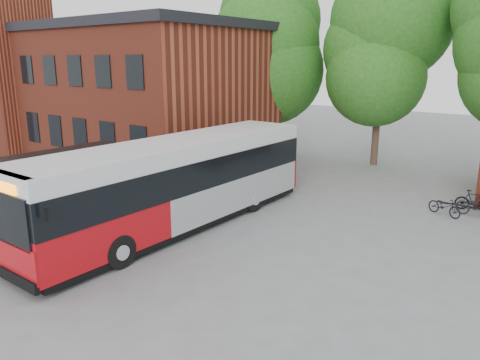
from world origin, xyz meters
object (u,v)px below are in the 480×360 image
Objects in this scene: bicycle_2 at (478,206)px; bicycle_0 at (445,206)px; city_bus at (177,184)px; bicycle_1 at (474,201)px; bus_shelter at (64,189)px.

bicycle_0 is at bearing 124.00° from bicycle_2.
bicycle_1 is at bearing 46.04° from city_bus.
bus_shelter is at bearing 138.01° from bicycle_2.
city_bus reaches higher than bicycle_1.
city_bus is at bearing 156.99° from bicycle_0.
bus_shelter is at bearing -146.02° from city_bus.
city_bus is 7.52× the size of bicycle_2.
bus_shelter is 4.50m from city_bus.
bicycle_0 is 0.87× the size of bicycle_2.
bicycle_0 is 1.65m from bicycle_1.
bicycle_1 is at bearing -7.88° from bicycle_0.
bicycle_1 is (8.81, 9.17, -1.25)m from city_bus.
city_bus reaches higher than bicycle_2.
bicycle_1 is 0.91m from bicycle_2.
bicycle_2 is (0.32, -0.85, 0.01)m from bicycle_1.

